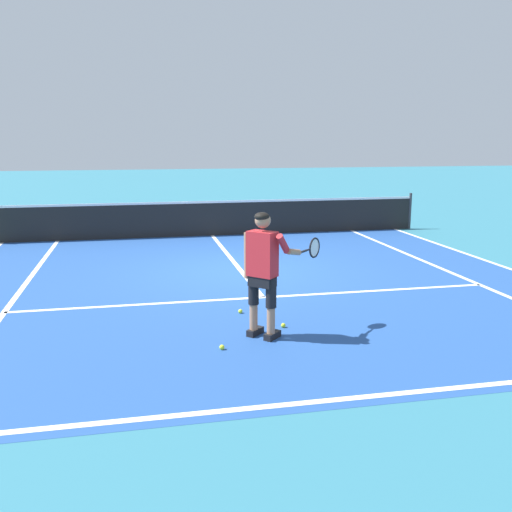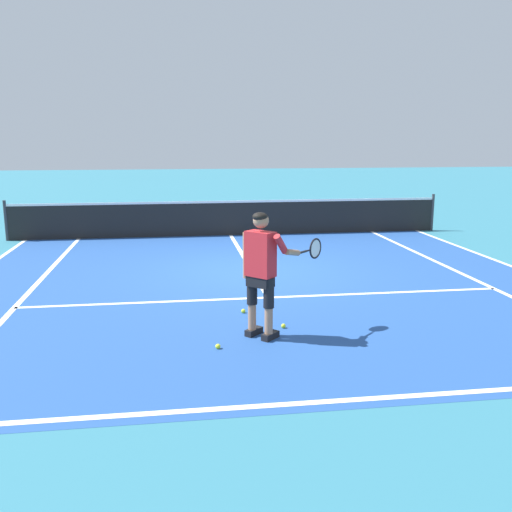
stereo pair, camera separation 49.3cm
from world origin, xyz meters
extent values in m
plane|color=teal|center=(0.00, 0.00, 0.00)|extent=(80.00, 80.00, 0.00)
cube|color=#234C93|center=(0.00, -0.79, 0.00)|extent=(10.98, 10.70, 0.00)
cube|color=white|center=(0.00, -5.95, 0.00)|extent=(10.98, 0.10, 0.01)
cube|color=white|center=(0.00, -2.04, 0.00)|extent=(8.23, 0.10, 0.01)
cube|color=white|center=(0.00, 1.16, 0.00)|extent=(0.10, 6.40, 0.01)
cube|color=white|center=(-4.12, -0.79, 0.00)|extent=(0.10, 10.30, 0.01)
cube|color=white|center=(4.12, -0.79, 0.00)|extent=(0.10, 10.30, 0.01)
cube|color=white|center=(5.49, -0.79, 0.00)|extent=(0.10, 10.30, 0.01)
cylinder|color=#333338|center=(5.94, 4.36, 0.54)|extent=(0.08, 0.08, 1.07)
cube|color=black|center=(0.00, 4.36, 0.46)|extent=(11.84, 0.02, 0.91)
cube|color=white|center=(0.00, 4.36, 0.94)|extent=(11.84, 0.03, 0.06)
cube|color=black|center=(-0.51, -3.83, 0.04)|extent=(0.28, 0.27, 0.09)
cube|color=black|center=(-0.31, -4.03, 0.04)|extent=(0.28, 0.27, 0.09)
cylinder|color=#A37556|center=(-0.54, -3.86, 0.27)|extent=(0.11, 0.11, 0.36)
cylinder|color=black|center=(-0.54, -3.86, 0.66)|extent=(0.14, 0.14, 0.41)
cylinder|color=#A37556|center=(-0.34, -4.06, 0.27)|extent=(0.11, 0.11, 0.36)
cylinder|color=black|center=(-0.34, -4.06, 0.66)|extent=(0.14, 0.14, 0.41)
cube|color=black|center=(-0.44, -3.96, 0.82)|extent=(0.38, 0.38, 0.20)
cube|color=red|center=(-0.44, -3.96, 1.16)|extent=(0.42, 0.43, 0.60)
cylinder|color=#A37556|center=(-0.60, -3.79, 1.11)|extent=(0.09, 0.09, 0.62)
cylinder|color=red|center=(-0.19, -4.09, 1.31)|extent=(0.25, 0.25, 0.29)
cylinder|color=#A37556|center=(-0.01, -3.97, 1.17)|extent=(0.26, 0.26, 0.14)
sphere|color=#A37556|center=(-0.43, -3.95, 1.60)|extent=(0.21, 0.21, 0.21)
ellipsoid|color=black|center=(-0.44, -3.97, 1.66)|extent=(0.28, 0.28, 0.12)
cylinder|color=#232326|center=(0.16, -3.83, 1.14)|extent=(0.17, 0.16, 0.03)
cylinder|color=black|center=(0.27, -3.72, 1.14)|extent=(0.09, 0.09, 0.02)
torus|color=black|center=(0.40, -3.59, 1.14)|extent=(0.23, 0.22, 0.30)
cylinder|color=silver|center=(0.40, -3.59, 1.14)|extent=(0.18, 0.18, 0.25)
sphere|color=#CCE02D|center=(-0.05, -3.62, 0.03)|extent=(0.07, 0.07, 0.07)
sphere|color=#CCE02D|center=(-0.53, -2.83, 0.03)|extent=(0.07, 0.07, 0.07)
sphere|color=#CCE02D|center=(-1.04, -4.29, 0.03)|extent=(0.07, 0.07, 0.07)
camera|label=1|loc=(-2.03, -11.05, 2.64)|focal=39.58mm
camera|label=2|loc=(-1.54, -11.14, 2.64)|focal=39.58mm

